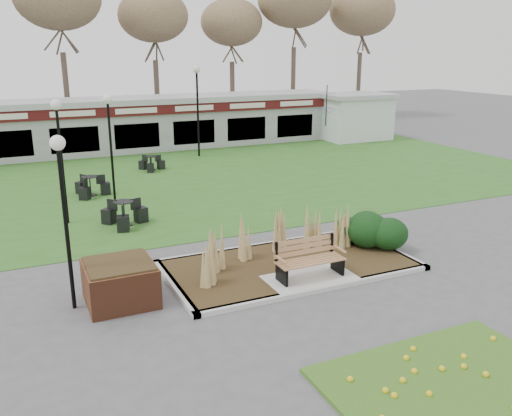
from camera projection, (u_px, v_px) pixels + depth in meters
name	position (u px, v px, depth m)	size (l,w,h in m)	color
ground	(313.00, 284.00, 13.10)	(100.00, 100.00, 0.00)	#515154
lawn	(173.00, 180.00, 23.55)	(34.00, 16.00, 0.02)	#315E1D
flower_bed	(453.00, 385.00, 9.07)	(4.20, 3.00, 0.16)	#36601B
planting_bed	(329.00, 245.00, 14.68)	(6.75, 3.40, 1.27)	#382916
park_bench	(309.00, 258.00, 13.15)	(1.70, 0.66, 0.93)	#AE774E
brick_planter	(120.00, 282.00, 12.07)	(1.50, 1.50, 0.95)	brown
food_pavilion	(131.00, 124.00, 30.07)	(24.60, 3.40, 2.90)	gray
service_hut	(354.00, 116.00, 33.78)	(4.40, 3.40, 2.83)	silver
tree_backdrop	(97.00, 2.00, 35.13)	(47.24, 5.24, 10.36)	#47382B
lamp_post_near_left	(62.00, 185.00, 11.13)	(0.32, 0.32, 3.82)	black
lamp_post_mid_left	(59.00, 135.00, 16.85)	(0.33, 0.33, 4.00)	black
lamp_post_mid_right	(109.00, 125.00, 19.33)	(0.33, 0.33, 3.93)	black
lamp_post_far_right	(197.00, 91.00, 27.71)	(0.39, 0.39, 4.68)	black
bistro_set_a	(151.00, 165.00, 25.28)	(1.18, 1.23, 0.66)	black
bistro_set_b	(91.00, 189.00, 20.86)	(1.26, 1.45, 0.77)	black
bistro_set_c	(124.00, 217.00, 17.35)	(1.46, 1.46, 0.80)	black
patio_umbrella	(326.00, 122.00, 29.78)	(2.54, 2.57, 2.49)	black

